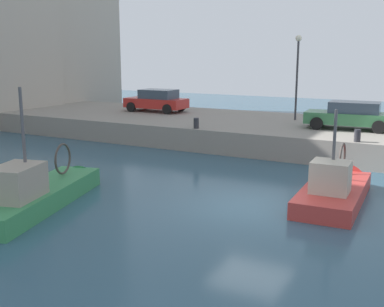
{
  "coord_description": "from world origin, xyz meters",
  "views": [
    {
      "loc": [
        -14.2,
        -5.39,
        5.0
      ],
      "look_at": [
        1.69,
        3.19,
        1.2
      ],
      "focal_mm": 44.57,
      "sensor_mm": 36.0,
      "label": 1
    }
  ],
  "objects_px": {
    "fishing_boat_red": "(335,195)",
    "fishing_boat_green": "(43,200)",
    "mooring_bollard_north": "(196,123)",
    "mooring_bollard_mid": "(357,136)",
    "parked_car_red": "(157,100)",
    "quay_streetlamp": "(298,63)",
    "parked_car_green": "(351,115)"
  },
  "relations": [
    {
      "from": "fishing_boat_red",
      "to": "fishing_boat_green",
      "type": "height_order",
      "value": "fishing_boat_green"
    },
    {
      "from": "fishing_boat_green",
      "to": "mooring_bollard_north",
      "type": "bearing_deg",
      "value": -1.79
    },
    {
      "from": "mooring_bollard_north",
      "to": "fishing_boat_green",
      "type": "bearing_deg",
      "value": 178.21
    },
    {
      "from": "fishing_boat_green",
      "to": "mooring_bollard_mid",
      "type": "relative_size",
      "value": 12.87
    },
    {
      "from": "parked_car_red",
      "to": "fishing_boat_green",
      "type": "bearing_deg",
      "value": -160.96
    },
    {
      "from": "parked_car_red",
      "to": "mooring_bollard_mid",
      "type": "bearing_deg",
      "value": -110.74
    },
    {
      "from": "fishing_boat_green",
      "to": "parked_car_red",
      "type": "relative_size",
      "value": 1.72
    },
    {
      "from": "fishing_boat_red",
      "to": "mooring_bollard_north",
      "type": "height_order",
      "value": "fishing_boat_red"
    },
    {
      "from": "fishing_boat_green",
      "to": "parked_car_red",
      "type": "height_order",
      "value": "fishing_boat_green"
    },
    {
      "from": "mooring_bollard_mid",
      "to": "quay_streetlamp",
      "type": "xyz_separation_m",
      "value": [
        5.65,
        4.44,
        2.98
      ]
    },
    {
      "from": "fishing_boat_red",
      "to": "mooring_bollard_north",
      "type": "xyz_separation_m",
      "value": [
        5.02,
        8.2,
        1.35
      ]
    },
    {
      "from": "parked_car_green",
      "to": "mooring_bollard_north",
      "type": "xyz_separation_m",
      "value": [
        -3.51,
        7.05,
        -0.45
      ]
    },
    {
      "from": "parked_car_green",
      "to": "quay_streetlamp",
      "type": "distance_m",
      "value": 4.81
    },
    {
      "from": "parked_car_red",
      "to": "mooring_bollard_mid",
      "type": "height_order",
      "value": "parked_car_red"
    },
    {
      "from": "parked_car_red",
      "to": "mooring_bollard_north",
      "type": "relative_size",
      "value": 7.46
    },
    {
      "from": "parked_car_green",
      "to": "quay_streetlamp",
      "type": "xyz_separation_m",
      "value": [
        2.14,
        3.49,
        2.53
      ]
    },
    {
      "from": "mooring_bollard_north",
      "to": "quay_streetlamp",
      "type": "relative_size",
      "value": 0.11
    },
    {
      "from": "quay_streetlamp",
      "to": "fishing_boat_red",
      "type": "bearing_deg",
      "value": -156.5
    },
    {
      "from": "mooring_bollard_mid",
      "to": "quay_streetlamp",
      "type": "relative_size",
      "value": 0.11
    },
    {
      "from": "quay_streetlamp",
      "to": "mooring_bollard_north",
      "type": "bearing_deg",
      "value": 147.8
    },
    {
      "from": "fishing_boat_green",
      "to": "parked_car_red",
      "type": "bearing_deg",
      "value": 19.04
    },
    {
      "from": "parked_car_red",
      "to": "mooring_bollard_mid",
      "type": "relative_size",
      "value": 7.46
    },
    {
      "from": "parked_car_red",
      "to": "mooring_bollard_mid",
      "type": "distance_m",
      "value": 14.67
    },
    {
      "from": "parked_car_red",
      "to": "mooring_bollard_north",
      "type": "distance_m",
      "value": 7.73
    },
    {
      "from": "parked_car_green",
      "to": "mooring_bollard_north",
      "type": "bearing_deg",
      "value": 116.48
    },
    {
      "from": "fishing_boat_red",
      "to": "parked_car_green",
      "type": "height_order",
      "value": "fishing_boat_red"
    },
    {
      "from": "mooring_bollard_mid",
      "to": "parked_car_green",
      "type": "bearing_deg",
      "value": 15.14
    },
    {
      "from": "parked_car_green",
      "to": "mooring_bollard_mid",
      "type": "height_order",
      "value": "parked_car_green"
    },
    {
      "from": "fishing_boat_green",
      "to": "quay_streetlamp",
      "type": "bearing_deg",
      "value": -13.59
    },
    {
      "from": "parked_car_red",
      "to": "quay_streetlamp",
      "type": "bearing_deg",
      "value": -87.17
    },
    {
      "from": "fishing_boat_red",
      "to": "parked_car_red",
      "type": "height_order",
      "value": "fishing_boat_red"
    },
    {
      "from": "parked_car_green",
      "to": "fishing_boat_red",
      "type": "bearing_deg",
      "value": -172.34
    }
  ]
}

